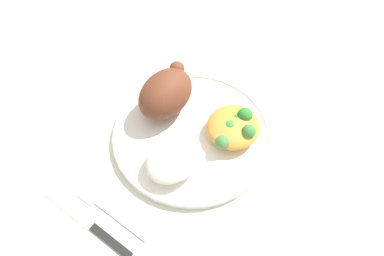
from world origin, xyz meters
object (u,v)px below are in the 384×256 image
object	(u,v)px
roasted_chicken	(166,93)
mac_cheese_with_broccoli	(234,127)
plate	(192,134)
fork	(108,211)
rice_pile	(174,157)
knife	(93,226)

from	to	relation	value
roasted_chicken	mac_cheese_with_broccoli	bearing A→B (deg)	-79.45
plate	mac_cheese_with_broccoli	world-z (taller)	mac_cheese_with_broccoli
roasted_chicken	fork	size ratio (longest dim) A/B	0.86
plate	rice_pile	xyz separation A→B (m)	(-0.07, -0.02, 0.03)
rice_pile	fork	xyz separation A→B (m)	(-0.13, 0.04, -0.03)
rice_pile	knife	xyz separation A→B (m)	(-0.16, 0.04, -0.03)
mac_cheese_with_broccoli	plate	bearing A→B (deg)	124.39
rice_pile	knife	size ratio (longest dim) A/B	0.56
mac_cheese_with_broccoli	fork	distance (m)	0.26
plate	roasted_chicken	xyz separation A→B (m)	(0.02, 0.07, 0.05)
fork	knife	size ratio (longest dim) A/B	0.75
plate	knife	distance (m)	0.23
plate	fork	distance (m)	0.20
knife	fork	bearing A→B (deg)	-2.27
roasted_chicken	knife	bearing A→B (deg)	-168.44
rice_pile	mac_cheese_with_broccoli	bearing A→B (deg)	-21.59
plate	fork	bearing A→B (deg)	174.23
fork	plate	bearing A→B (deg)	-5.77
roasted_chicken	plate	bearing A→B (deg)	-103.41
roasted_chicken	rice_pile	xyz separation A→B (m)	(-0.09, -0.09, -0.02)
plate	knife	size ratio (longest dim) A/B	1.53
mac_cheese_with_broccoli	fork	world-z (taller)	mac_cheese_with_broccoli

